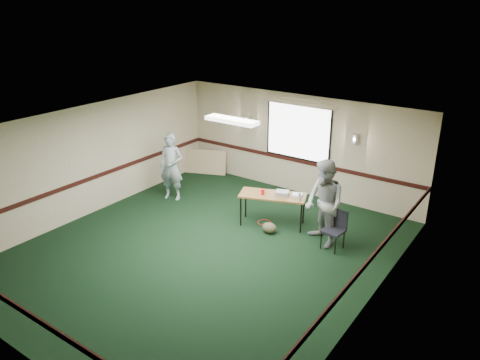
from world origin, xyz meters
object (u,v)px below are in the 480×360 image
Objects in this scene: projector at (282,193)px; conference_chair at (336,226)px; person_left at (171,167)px; folding_table at (273,197)px; person_right at (324,204)px.

conference_chair is at bearing -30.24° from projector.
projector is 3.19m from person_left.
folding_table is 0.24m from projector.
person_left is at bearing -146.51° from person_right.
projector reaches higher than conference_chair.
person_right reaches higher than person_left.
person_right is at bearing -27.33° from folding_table.
conference_chair is at bearing 36.85° from person_right.
conference_chair is (1.66, -0.14, -0.21)m from folding_table.
folding_table is at bearing -178.33° from conference_chair.
conference_chair reaches higher than folding_table.
person_left reaches higher than projector.
person_right is (-0.29, -0.02, 0.46)m from conference_chair.
projector is 1.52m from conference_chair.
conference_chair is 0.47× the size of person_left.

